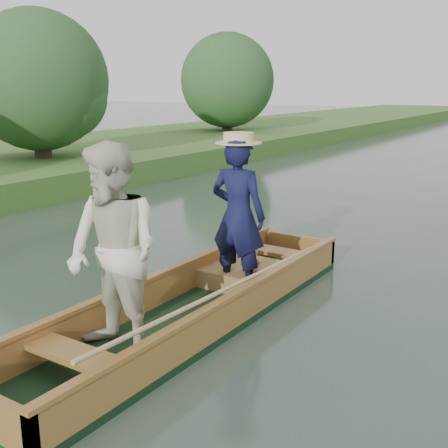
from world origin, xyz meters
The scene contains 3 objects.
ground centered at (0.00, 0.00, 0.00)m, with size 120.00×120.00×0.00m, color #283D30.
trees_far centered at (-3.73, 10.75, 2.46)m, with size 23.01×13.84×4.54m.
punt centered at (-0.02, -0.25, 0.73)m, with size 1.14×5.00×2.00m.
Camera 1 is at (3.32, -4.44, 2.45)m, focal length 45.00 mm.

